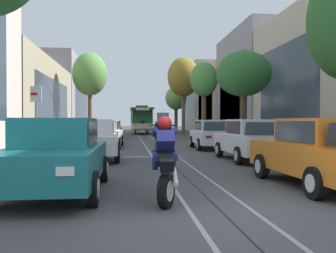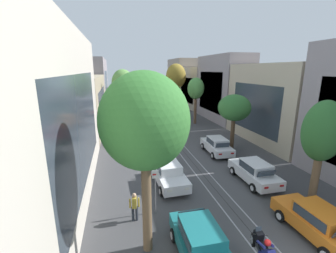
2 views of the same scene
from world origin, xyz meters
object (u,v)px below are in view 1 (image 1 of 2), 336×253
object	(u,v)px
parked_car_white_mid_left	(105,134)
street_sign_post	(36,117)
parked_car_maroon_fourth_left	(109,131)
cable_car_trolley	(141,120)
parked_car_orange_near_right	(321,152)
street_tree_kerb_right_second	(244,75)
parked_car_orange_fifth_left	(112,129)
motorcycle_with_rider	(165,155)
parked_car_white_second_right	(251,140)
street_tree_kerb_right_mid	(204,81)
pedestrian_on_right_pavement	(81,127)
street_tree_kerb_right_far	(176,99)
street_tree_kerb_right_fourth	(183,77)
street_tree_kerb_left_second	(90,75)
parked_car_teal_near_left	(57,155)
parked_car_white_second_left	(94,139)
parked_car_white_mid_right	(212,134)

from	to	relation	value
parked_car_white_mid_left	street_sign_post	distance (m)	9.67
parked_car_maroon_fourth_left	street_sign_post	size ratio (longest dim) A/B	1.66
parked_car_white_mid_left	cable_car_trolley	distance (m)	23.14
parked_car_orange_near_right	street_sign_post	bearing A→B (deg)	153.47
street_tree_kerb_right_second	street_sign_post	size ratio (longest dim) A/B	2.09
parked_car_orange_fifth_left	street_tree_kerb_right_second	world-z (taller)	street_tree_kerb_right_second
motorcycle_with_rider	street_sign_post	size ratio (longest dim) A/B	0.71
parked_car_white_second_right	street_tree_kerb_right_mid	bearing A→B (deg)	83.78
parked_car_orange_fifth_left	street_sign_post	size ratio (longest dim) A/B	1.65
parked_car_orange_fifth_left	parked_car_white_second_right	size ratio (longest dim) A/B	1.00
street_tree_kerb_right_second	pedestrian_on_right_pavement	distance (m)	21.82
parked_car_white_second_right	parked_car_white_mid_left	bearing A→B (deg)	128.42
parked_car_maroon_fourth_left	street_tree_kerb_right_far	size ratio (longest dim) A/B	0.68
pedestrian_on_right_pavement	street_sign_post	size ratio (longest dim) A/B	0.62
street_tree_kerb_right_fourth	parked_car_white_mid_left	bearing A→B (deg)	-110.33
street_tree_kerb_left_second	street_tree_kerb_right_fourth	xyz separation A→B (m)	(9.94, 7.07, 0.73)
pedestrian_on_right_pavement	parked_car_teal_near_left	bearing A→B (deg)	-83.66
parked_car_white_mid_left	street_tree_kerb_right_mid	distance (m)	13.92
parked_car_white_mid_left	pedestrian_on_right_pavement	distance (m)	17.86
parked_car_white_second_left	street_tree_kerb_right_mid	bearing A→B (deg)	64.91
parked_car_orange_fifth_left	cable_car_trolley	world-z (taller)	cable_car_trolley
parked_car_white_second_left	street_tree_kerb_right_second	world-z (taller)	street_tree_kerb_right_second
parked_car_teal_near_left	parked_car_white_second_left	size ratio (longest dim) A/B	0.99
street_tree_kerb_right_second	cable_car_trolley	xyz separation A→B (m)	(-5.04, 23.69, -2.52)
street_tree_kerb_right_far	street_tree_kerb_right_second	bearing A→B (deg)	-90.21
parked_car_orange_near_right	motorcycle_with_rider	world-z (taller)	motorcycle_with_rider
parked_car_white_mid_right	motorcycle_with_rider	distance (m)	13.20
parked_car_maroon_fourth_left	parked_car_orange_near_right	distance (m)	20.20
parked_car_maroon_fourth_left	parked_car_white_mid_right	xyz separation A→B (m)	(5.96, -7.87, 0.00)
street_tree_kerb_right_second	parked_car_white_mid_left	bearing A→B (deg)	174.58
parked_car_orange_fifth_left	motorcycle_with_rider	xyz separation A→B (m)	(2.16, -27.14, 0.09)
parked_car_orange_near_right	street_tree_kerb_right_mid	world-z (taller)	street_tree_kerb_right_mid
parked_car_white_mid_left	parked_car_orange_near_right	xyz separation A→B (m)	(5.76, -13.14, 0.00)
street_tree_kerb_right_far	street_sign_post	world-z (taller)	street_tree_kerb_right_far
parked_car_teal_near_left	parked_car_orange_fifth_left	distance (m)	26.04
parked_car_white_second_left	street_tree_kerb_right_mid	xyz separation A→B (m)	(7.99, 17.08, 4.27)
parked_car_white_mid_right	street_tree_kerb_left_second	bearing A→B (deg)	117.73
motorcycle_with_rider	street_sign_post	distance (m)	5.98
parked_car_orange_fifth_left	street_tree_kerb_right_far	xyz separation A→B (m)	(8.19, 17.01, 3.88)
parked_car_white_mid_right	parked_car_orange_fifth_left	bearing A→B (deg)	112.44
parked_car_orange_fifth_left	street_tree_kerb_left_second	xyz separation A→B (m)	(-2.09, 0.87, 5.06)
street_tree_kerb_right_fourth	cable_car_trolley	bearing A→B (deg)	155.71
street_tree_kerb_right_fourth	street_sign_post	size ratio (longest dim) A/B	3.37
motorcycle_with_rider	street_sign_post	bearing A→B (deg)	126.12
parked_car_maroon_fourth_left	pedestrian_on_right_pavement	xyz separation A→B (m)	(-3.46, 11.31, 0.12)
parked_car_white_mid_left	parked_car_maroon_fourth_left	xyz separation A→B (m)	(-0.13, 6.19, 0.00)
parked_car_orange_near_right	cable_car_trolley	distance (m)	36.20
parked_car_teal_near_left	street_tree_kerb_right_mid	bearing A→B (deg)	71.07
parked_car_white_mid_right	street_sign_post	bearing A→B (deg)	-133.05
street_tree_kerb_left_second	parked_car_white_mid_right	bearing A→B (deg)	-62.27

